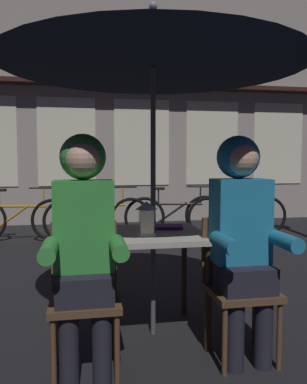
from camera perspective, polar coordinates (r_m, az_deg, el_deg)
ground_plane at (r=2.99m, az=-0.06°, el=-19.97°), size 60.00×60.00×0.00m
cafe_table at (r=2.78m, az=-0.06°, el=-7.94°), size 0.72×0.72×0.74m
patio_umbrella at (r=2.84m, az=-0.06°, el=21.31°), size 2.10×2.10×2.31m
lantern at (r=2.62m, az=-1.04°, el=-3.77°), size 0.11×0.11×0.23m
chair_left at (r=2.43m, az=-10.00°, el=-13.57°), size 0.40×0.40×0.87m
chair_right at (r=2.61m, az=12.12°, el=-12.29°), size 0.40×0.40×0.87m
person_left_hooded at (r=2.28m, az=-10.12°, el=-5.47°), size 0.45×0.56×1.40m
person_right_hooded at (r=2.48m, az=12.76°, el=-4.72°), size 0.45×0.56×1.40m
shopfront_building at (r=8.29m, az=-7.32°, el=17.45°), size 10.00×0.93×6.20m
bicycle_second at (r=6.33m, az=-19.09°, el=-3.77°), size 1.67×0.32×0.84m
bicycle_third at (r=6.14m, az=-8.09°, el=-3.82°), size 1.68×0.14×0.84m
bicycle_fourth at (r=6.31m, az=3.30°, el=-3.56°), size 1.66×0.34×0.84m
bicycle_fifth at (r=6.67m, az=11.82°, el=-3.20°), size 1.64×0.45×0.84m
book at (r=2.91m, az=2.23°, el=-5.11°), size 0.22×0.17×0.02m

